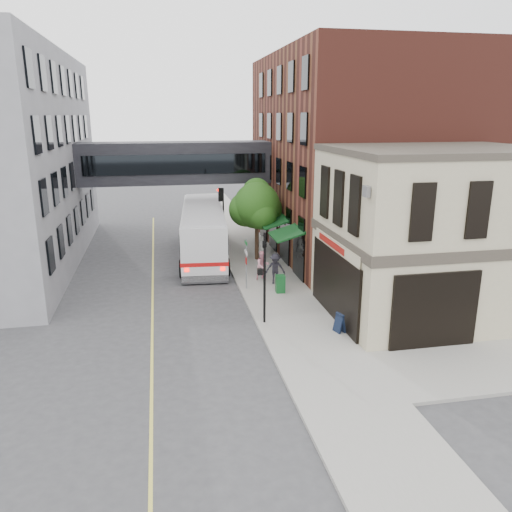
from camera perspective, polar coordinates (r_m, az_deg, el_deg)
name	(u,v)px	position (r m, az deg, el deg)	size (l,w,h in m)	color
ground	(265,343)	(22.83, 1.02, -9.92)	(120.00, 120.00, 0.00)	#38383A
sidewalk_main	(251,256)	(36.06, -0.53, -0.02)	(4.00, 60.00, 0.15)	gray
corner_building	(432,234)	(26.43, 19.51, 2.44)	(10.19, 8.12, 8.45)	tan
brick_building	(355,156)	(38.03, 11.29, 11.10)	(13.76, 18.00, 14.00)	#5A251C
skyway_bridge	(175,163)	(38.28, -9.19, 10.50)	(14.00, 3.18, 3.00)	black
traffic_signal_near	(264,267)	(23.64, 0.92, -1.24)	(0.44, 0.22, 4.60)	black
traffic_signal_far	(221,205)	(37.96, -3.97, 5.80)	(0.53, 0.28, 4.50)	black
street_sign_pole	(246,259)	(28.65, -1.12, -0.36)	(0.08, 0.75, 3.00)	gray
street_tree	(256,206)	(34.48, 0.02, 5.79)	(3.80, 3.20, 5.60)	#382619
lane_marking	(153,280)	(31.70, -11.72, -2.74)	(0.12, 40.00, 0.01)	#D8CC4C
bus	(203,230)	(36.03, -6.05, 2.99)	(4.00, 13.24, 3.51)	silver
pedestrian_a	(263,248)	(34.70, 0.79, 0.92)	(0.62, 0.41, 1.69)	beige
pedestrian_b	(263,265)	(30.54, 0.75, -1.08)	(0.86, 0.67, 1.78)	pink
pedestrian_c	(275,269)	(29.77, 2.21, -1.46)	(1.20, 0.69, 1.86)	black
newspaper_box	(280,284)	(28.44, 2.80, -3.19)	(0.51, 0.45, 1.02)	#125121
sandwich_board	(340,323)	(23.71, 9.54, -7.52)	(0.33, 0.52, 0.92)	black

